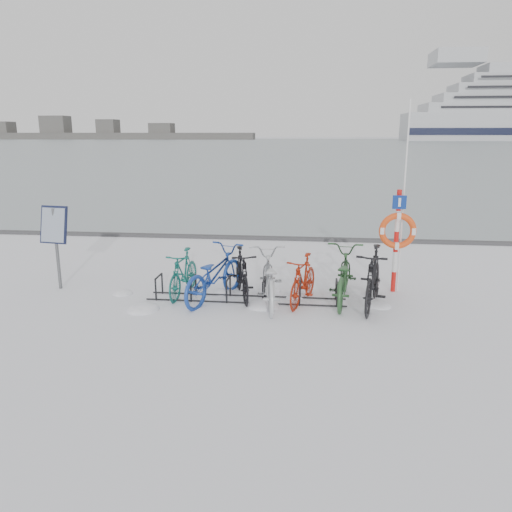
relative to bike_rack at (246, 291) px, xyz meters
name	(u,v)px	position (x,y,z in m)	size (l,w,h in m)	color
ground	(246,300)	(0.00, 0.00, -0.18)	(900.00, 900.00, 0.00)	white
ice_sheet	(309,144)	(0.00, 155.00, -0.17)	(400.00, 298.00, 0.02)	#96A3A9
quay_edge	(270,238)	(0.00, 5.90, -0.13)	(400.00, 0.25, 0.10)	#3F3F42
bike_rack	(246,291)	(0.00, 0.00, 0.00)	(4.00, 0.48, 0.46)	black
info_board	(54,230)	(-4.11, 0.30, 1.12)	(0.63, 0.31, 1.80)	#595B5E
lifebuoy_station	(398,231)	(3.04, 0.86, 1.14)	(0.76, 0.22, 3.93)	red
shoreline	(88,134)	(-122.02, 260.00, 2.61)	(180.00, 12.00, 9.50)	#484848
bike_0	(183,272)	(-1.34, 0.24, 0.31)	(0.46, 1.63, 0.98)	#135B52
bike_1	(214,272)	(-0.65, 0.03, 0.37)	(0.73, 2.10, 1.10)	#193B95
bike_2	(242,272)	(-0.12, 0.23, 0.34)	(0.48, 1.72, 1.03)	black
bike_3	(268,277)	(0.46, -0.15, 0.36)	(0.72, 2.08, 1.09)	silver
bike_4	(303,278)	(1.14, 0.02, 0.31)	(0.46, 1.63, 0.98)	#99200B
bike_5	(343,274)	(1.92, 0.22, 0.37)	(0.73, 2.09, 1.10)	#29532B
bike_6	(373,276)	(2.48, -0.08, 0.42)	(0.56, 1.99, 1.20)	black
snow_drifts	(228,303)	(-0.34, -0.23, -0.18)	(5.69, 1.92, 0.22)	white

